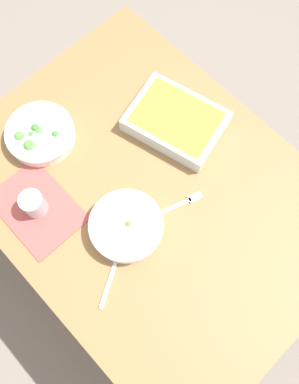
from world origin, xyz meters
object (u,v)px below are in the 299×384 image
(drink_cup, at_px, (34,204))
(baking_dish, at_px, (176,121))
(broccoli_bowl, at_px, (40,134))
(stew_bowl, at_px, (126,226))
(fork_on_table, at_px, (180,204))
(spoon_by_stew, at_px, (113,271))

(drink_cup, bearing_deg, baking_dish, 79.87)
(broccoli_bowl, relative_size, baking_dish, 0.65)
(stew_bowl, distance_m, baking_dish, 0.39)
(baking_dish, xyz_separation_m, fork_on_table, (0.21, -0.18, -0.03))
(stew_bowl, bearing_deg, broccoli_bowl, 179.14)
(baking_dish, bearing_deg, drink_cup, -100.13)
(stew_bowl, xyz_separation_m, fork_on_table, (0.06, 0.17, -0.03))
(stew_bowl, xyz_separation_m, drink_cup, (-0.24, -0.16, 0.01))
(broccoli_bowl, distance_m, spoon_by_stew, 0.50)
(broccoli_bowl, relative_size, spoon_by_stew, 1.39)
(stew_bowl, height_order, drink_cup, drink_cup)
(broccoli_bowl, height_order, spoon_by_stew, broccoli_bowl)
(drink_cup, distance_m, fork_on_table, 0.45)
(stew_bowl, distance_m, spoon_by_stew, 0.14)
(drink_cup, bearing_deg, broccoli_bowl, 137.71)
(spoon_by_stew, height_order, fork_on_table, spoon_by_stew)
(drink_cup, height_order, spoon_by_stew, drink_cup)
(spoon_by_stew, xyz_separation_m, fork_on_table, (-0.01, 0.29, -0.00))
(baking_dish, height_order, drink_cup, drink_cup)
(drink_cup, relative_size, fork_on_table, 0.49)
(stew_bowl, xyz_separation_m, spoon_by_stew, (0.07, -0.12, -0.03))
(baking_dish, bearing_deg, broccoli_bowl, -127.70)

